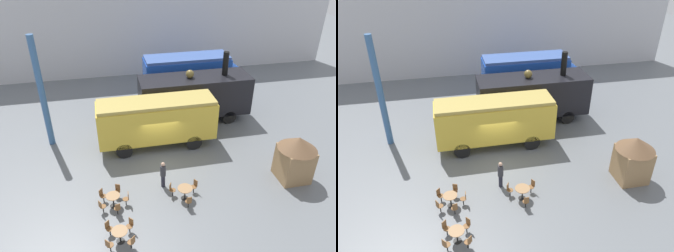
% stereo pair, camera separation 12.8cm
% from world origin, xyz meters
% --- Properties ---
extents(ground_plane, '(80.00, 80.00, 0.00)m').
position_xyz_m(ground_plane, '(0.00, 0.00, 0.00)').
color(ground_plane, slate).
extents(backdrop_wall, '(44.00, 0.15, 9.00)m').
position_xyz_m(backdrop_wall, '(0.00, 15.24, 4.50)').
color(backdrop_wall, silver).
rests_on(backdrop_wall, ground_plane).
extents(streamlined_locomotive, '(9.23, 2.59, 4.11)m').
position_xyz_m(streamlined_locomotive, '(4.58, 8.17, 2.45)').
color(streamlined_locomotive, blue).
rests_on(streamlined_locomotive, ground_plane).
extents(steam_locomotive, '(8.75, 2.82, 5.55)m').
position_xyz_m(steam_locomotive, '(3.61, 4.37, 2.21)').
color(steam_locomotive, black).
rests_on(steam_locomotive, ground_plane).
extents(passenger_coach_vintage, '(8.19, 2.44, 3.59)m').
position_xyz_m(passenger_coach_vintage, '(-0.05, 1.20, 2.14)').
color(passenger_coach_vintage, gold).
rests_on(passenger_coach_vintage, ground_plane).
extents(cafe_table_near, '(0.80, 0.80, 0.78)m').
position_xyz_m(cafe_table_near, '(-3.57, -4.42, 0.59)').
color(cafe_table_near, black).
rests_on(cafe_table_near, ground_plane).
extents(cafe_table_mid, '(0.87, 0.87, 0.78)m').
position_xyz_m(cafe_table_mid, '(0.52, -4.66, 0.61)').
color(cafe_table_mid, black).
rests_on(cafe_table_mid, ground_plane).
extents(cafe_table_far, '(0.81, 0.81, 0.76)m').
position_xyz_m(cafe_table_far, '(-3.41, -6.99, 0.59)').
color(cafe_table_far, black).
rests_on(cafe_table_far, ground_plane).
extents(cafe_chair_0, '(0.41, 0.40, 0.87)m').
position_xyz_m(cafe_chair_0, '(-4.16, -3.93, 0.51)').
color(cafe_chair_0, black).
rests_on(cafe_chair_0, ground_plane).
extents(cafe_chair_1, '(0.40, 0.39, 0.87)m').
position_xyz_m(cafe_chair_1, '(-4.22, -4.83, 0.51)').
color(cafe_chair_1, black).
rests_on(cafe_chair_1, ground_plane).
extents(cafe_chair_2, '(0.36, 0.38, 0.87)m').
position_xyz_m(cafe_chair_2, '(-3.39, -5.17, 0.51)').
color(cafe_chair_2, black).
rests_on(cafe_chair_2, ground_plane).
extents(cafe_chair_3, '(0.36, 0.36, 0.87)m').
position_xyz_m(cafe_chair_3, '(-2.80, -4.48, 0.51)').
color(cafe_chair_3, black).
rests_on(cafe_chair_3, ground_plane).
extents(cafe_chair_4, '(0.38, 0.39, 0.87)m').
position_xyz_m(cafe_chair_4, '(-3.28, -3.71, 0.51)').
color(cafe_chair_4, black).
rests_on(cafe_chair_4, ground_plane).
extents(cafe_chair_5, '(0.40, 0.39, 0.87)m').
position_xyz_m(cafe_chair_5, '(-0.18, -4.27, 0.51)').
color(cafe_chair_5, black).
rests_on(cafe_chair_5, ground_plane).
extents(cafe_chair_6, '(0.36, 0.36, 0.87)m').
position_xyz_m(cafe_chair_6, '(0.53, -5.47, 0.51)').
color(cafe_chair_6, black).
rests_on(cafe_chair_6, ground_plane).
extents(cafe_chair_7, '(0.40, 0.39, 0.87)m').
position_xyz_m(cafe_chair_7, '(1.22, -4.25, 0.51)').
color(cafe_chair_7, black).
rests_on(cafe_chair_7, ground_plane).
extents(cafe_chair_8, '(0.40, 0.40, 0.87)m').
position_xyz_m(cafe_chair_8, '(-2.84, -6.46, 0.51)').
color(cafe_chair_8, black).
rests_on(cafe_chair_8, ground_plane).
extents(cafe_chair_9, '(0.40, 0.40, 0.87)m').
position_xyz_m(cafe_chair_9, '(-3.94, -6.42, 0.51)').
color(cafe_chair_9, black).
rests_on(cafe_chair_9, ground_plane).
extents(cafe_chair_10, '(0.40, 0.40, 0.87)m').
position_xyz_m(cafe_chair_10, '(-3.98, -7.52, 0.51)').
color(cafe_chair_10, black).
rests_on(cafe_chair_10, ground_plane).
extents(cafe_chair_11, '(0.40, 0.40, 0.87)m').
position_xyz_m(cafe_chair_11, '(-2.88, -7.56, 0.51)').
color(cafe_chair_11, black).
rests_on(cafe_chair_11, ground_plane).
extents(visitor_person, '(0.34, 0.34, 1.79)m').
position_xyz_m(visitor_person, '(-0.50, -3.35, 0.98)').
color(visitor_person, '#262633').
rests_on(visitor_person, ground_plane).
extents(ticket_kiosk, '(2.34, 2.34, 3.00)m').
position_xyz_m(ticket_kiosk, '(7.55, -4.22, 1.67)').
color(ticket_kiosk, '#99754C').
rests_on(ticket_kiosk, ground_plane).
extents(support_pillar, '(0.44, 0.44, 8.00)m').
position_xyz_m(support_pillar, '(-7.55, 3.00, 4.00)').
color(support_pillar, '#386093').
rests_on(support_pillar, ground_plane).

